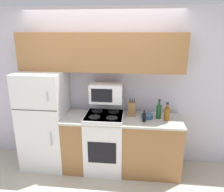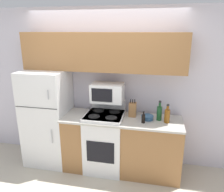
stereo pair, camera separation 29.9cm
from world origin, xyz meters
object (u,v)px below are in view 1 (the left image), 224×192
object	(u,v)px
knife_block	(132,109)
bowl	(147,116)
bottle_soy_sauce	(144,117)
bottle_wine_green	(159,111)
microwave	(106,93)
bottle_whiskey	(167,113)
stove	(105,141)
refrigerator	(45,120)

from	to	relation	value
knife_block	bowl	xyz separation A→B (m)	(0.23, -0.07, -0.08)
knife_block	bowl	size ratio (longest dim) A/B	1.48
bowl	bottle_soy_sauce	world-z (taller)	bottle_soy_sauce
knife_block	bottle_soy_sauce	bearing A→B (deg)	-49.88
bottle_wine_green	bottle_soy_sauce	world-z (taller)	bottle_wine_green
microwave	bottle_wine_green	bearing A→B (deg)	-5.85
microwave	bowl	bearing A→B (deg)	-8.37
bottle_whiskey	microwave	bearing A→B (deg)	170.46
bowl	bottle_whiskey	world-z (taller)	bottle_whiskey
bottle_wine_green	bottle_soy_sauce	bearing A→B (deg)	-145.45
stove	bottle_whiskey	world-z (taller)	bottle_whiskey
bowl	bottle_whiskey	size ratio (longest dim) A/B	0.68
stove	knife_block	xyz separation A→B (m)	(0.42, 0.11, 0.53)
refrigerator	bowl	size ratio (longest dim) A/B	8.37
stove	bottle_whiskey	size ratio (longest dim) A/B	3.97
microwave	bottle_wine_green	xyz separation A→B (m)	(0.81, -0.08, -0.24)
knife_block	bottle_wine_green	distance (m)	0.41
bowl	bottle_wine_green	xyz separation A→B (m)	(0.17, 0.01, 0.08)
stove	bottle_whiskey	distance (m)	1.07
stove	knife_block	size ratio (longest dim) A/B	3.95
bowl	bottle_soy_sauce	size ratio (longest dim) A/B	1.05
stove	bottle_soy_sauce	xyz separation A→B (m)	(0.60, -0.11, 0.49)
microwave	bottle_whiskey	distance (m)	0.96
refrigerator	bowl	world-z (taller)	refrigerator
knife_block	bowl	world-z (taller)	knife_block
refrigerator	bowl	xyz separation A→B (m)	(1.64, -0.00, 0.15)
microwave	bottle_whiskey	size ratio (longest dim) A/B	1.78
knife_block	bottle_soy_sauce	distance (m)	0.29
refrigerator	bottle_whiskey	distance (m)	1.94
bottle_wine_green	stove	bearing A→B (deg)	-176.87
microwave	bottle_soy_sauce	size ratio (longest dim) A/B	2.77
stove	knife_block	distance (m)	0.68
bottle_soy_sauce	knife_block	bearing A→B (deg)	130.12
stove	bottle_wine_green	world-z (taller)	bottle_wine_green
microwave	bottle_wine_green	world-z (taller)	microwave
stove	bottle_wine_green	xyz separation A→B (m)	(0.82, 0.05, 0.53)
refrigerator	bowl	distance (m)	1.65
stove	bottle_whiskey	bearing A→B (deg)	-1.64
stove	bottle_wine_green	distance (m)	0.98
stove	microwave	distance (m)	0.78
knife_block	refrigerator	bearing A→B (deg)	-177.14
knife_block	microwave	bearing A→B (deg)	177.29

